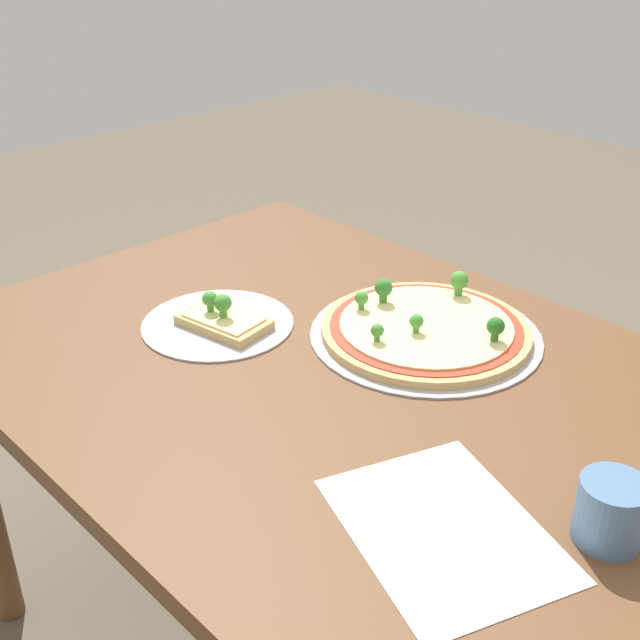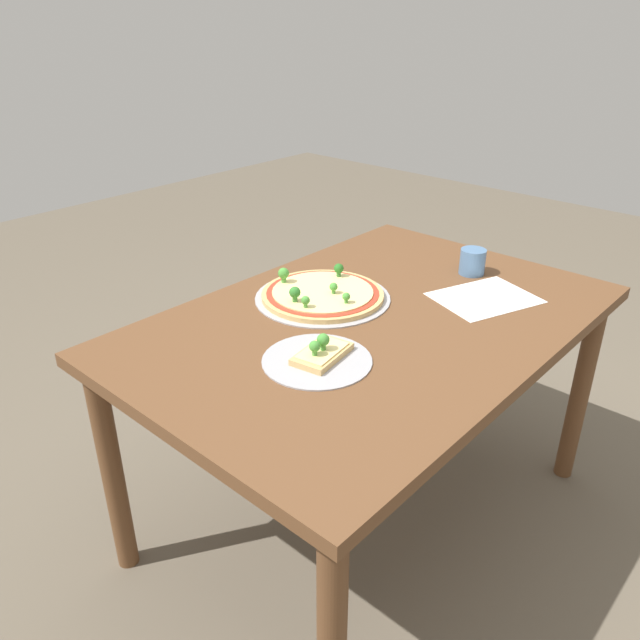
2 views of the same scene
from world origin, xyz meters
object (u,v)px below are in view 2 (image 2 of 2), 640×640
at_px(dining_table, 372,343).
at_px(drinking_cup, 472,262).
at_px(pizza_tray_whole, 322,294).
at_px(pizza_tray_slice, 319,356).

distance_m(dining_table, drinking_cup, 0.48).
bearing_deg(pizza_tray_whole, pizza_tray_slice, -139.05).
bearing_deg(pizza_tray_slice, drinking_cup, 0.35).
bearing_deg(dining_table, pizza_tray_whole, 90.61).
distance_m(dining_table, pizza_tray_whole, 0.21).
height_order(dining_table, pizza_tray_whole, pizza_tray_whole).
relative_size(dining_table, drinking_cup, 16.88).
bearing_deg(dining_table, pizza_tray_slice, -170.29).
bearing_deg(pizza_tray_whole, drinking_cup, -26.39).
xyz_separation_m(pizza_tray_whole, drinking_cup, (0.46, -0.23, 0.03)).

